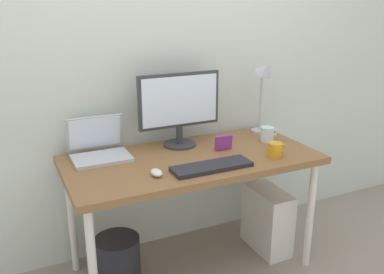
% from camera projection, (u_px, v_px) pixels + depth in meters
% --- Properties ---
extents(ground_plane, '(6.00, 6.00, 0.00)m').
position_uv_depth(ground_plane, '(192.00, 266.00, 2.65)').
color(ground_plane, gray).
extents(back_wall, '(4.40, 0.04, 2.60)m').
position_uv_depth(back_wall, '(164.00, 49.00, 2.59)').
color(back_wall, silver).
rests_on(back_wall, ground_plane).
extents(desk, '(1.44, 0.69, 0.73)m').
position_uv_depth(desk, '(192.00, 167.00, 2.44)').
color(desk, brown).
rests_on(desk, ground_plane).
extents(monitor, '(0.51, 0.20, 0.45)m').
position_uv_depth(monitor, '(179.00, 105.00, 2.53)').
color(monitor, '#333338').
rests_on(monitor, desk).
extents(laptop, '(0.32, 0.27, 0.23)m').
position_uv_depth(laptop, '(99.00, 147.00, 2.41)').
color(laptop, '#B2B2B7').
rests_on(laptop, desk).
extents(desk_lamp, '(0.11, 0.16, 0.50)m').
position_uv_depth(desk_lamp, '(264.00, 80.00, 2.75)').
color(desk_lamp, '#B2B2B7').
rests_on(desk_lamp, desk).
extents(keyboard, '(0.44, 0.14, 0.02)m').
position_uv_depth(keyboard, '(212.00, 167.00, 2.25)').
color(keyboard, '#232328').
rests_on(keyboard, desk).
extents(mouse, '(0.06, 0.09, 0.03)m').
position_uv_depth(mouse, '(156.00, 173.00, 2.16)').
color(mouse, silver).
rests_on(mouse, desk).
extents(coffee_mug, '(0.12, 0.08, 0.08)m').
position_uv_depth(coffee_mug, '(275.00, 150.00, 2.41)').
color(coffee_mug, orange).
rests_on(coffee_mug, desk).
extents(glass_cup, '(0.12, 0.08, 0.09)m').
position_uv_depth(glass_cup, '(267.00, 134.00, 2.68)').
color(glass_cup, silver).
rests_on(glass_cup, desk).
extents(photo_frame, '(0.11, 0.03, 0.09)m').
position_uv_depth(photo_frame, '(224.00, 143.00, 2.52)').
color(photo_frame, purple).
rests_on(photo_frame, desk).
extents(computer_tower, '(0.18, 0.36, 0.42)m').
position_uv_depth(computer_tower, '(267.00, 220.00, 2.79)').
color(computer_tower, silver).
rests_on(computer_tower, ground_plane).
extents(wastebasket, '(0.26, 0.26, 0.30)m').
position_uv_depth(wastebasket, '(118.00, 261.00, 2.45)').
color(wastebasket, '#232328').
rests_on(wastebasket, ground_plane).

